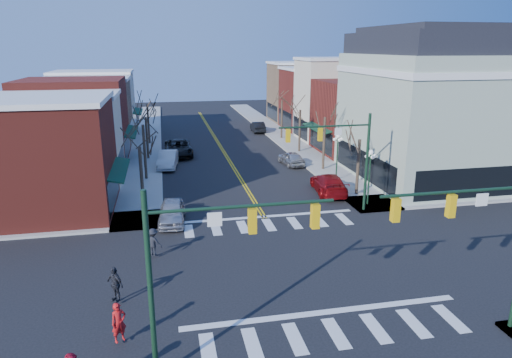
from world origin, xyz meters
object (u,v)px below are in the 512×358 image
pedestrian_dark_a (115,284)px  victorian_corner (431,105)px  car_left_near (172,212)px  pedestrian_red_a (119,322)px  lamppost_midblock (337,149)px  car_left_mid (168,159)px  lamppost_corner (370,168)px  car_right_far (258,127)px  pedestrian_dark_b (153,242)px  car_right_near (329,184)px  car_left_far (179,148)px  car_right_mid (291,158)px

pedestrian_dark_a → victorian_corner: bearing=77.6°
car_left_near → pedestrian_red_a: bearing=-96.4°
victorian_corner → lamppost_midblock: size_ratio=3.29×
victorian_corner → car_left_near: size_ratio=3.24×
car_left_near → car_left_mid: car_left_mid is taller
lamppost_midblock → car_left_near: 16.34m
car_left_near → pedestrian_dark_a: size_ratio=2.57×
lamppost_corner → car_right_far: 32.13m
lamppost_midblock → car_left_near: size_ratio=0.98×
pedestrian_dark_b → car_right_near: bearing=-116.9°
lamppost_midblock → pedestrian_dark_b: bearing=-142.1°
car_right_far → pedestrian_dark_b: (-13.98, -37.80, 0.22)m
car_left_near → pedestrian_dark_b: pedestrian_dark_b is taller
pedestrian_dark_a → car_right_near: bearing=86.8°
car_right_near → car_left_mid: bearing=-34.2°
pedestrian_dark_a → car_left_mid: bearing=128.6°
car_left_near → pedestrian_dark_a: bearing=-102.1°
victorian_corner → car_right_far: 28.52m
car_right_near → pedestrian_dark_b: 16.83m
victorian_corner → car_left_far: 26.20m
car_left_near → pedestrian_red_a: 13.33m
car_left_mid → car_left_near: bearing=-82.8°
car_right_mid → pedestrian_dark_b: 23.24m
lamppost_midblock → car_left_mid: size_ratio=0.88×
car_right_mid → pedestrian_dark_b: pedestrian_dark_b is taller
pedestrian_red_a → car_right_far: bearing=41.7°
pedestrian_dark_a → pedestrian_dark_b: (1.69, 4.58, -0.05)m
lamppost_corner → car_left_mid: 20.78m
car_right_mid → car_left_near: bearing=41.6°
car_left_far → pedestrian_dark_b: 25.51m
lamppost_corner → pedestrian_dark_a: (-17.47, -10.38, -1.96)m
car_left_near → car_right_near: car_right_near is taller
car_left_far → car_right_near: 19.75m
car_left_mid → car_right_near: size_ratio=0.90×
victorian_corner → pedestrian_red_a: size_ratio=8.41×
pedestrian_dark_a → car_left_far: bearing=127.3°
car_left_mid → car_right_far: size_ratio=1.10×
lamppost_midblock → lamppost_corner: bearing=-90.0°
lamppost_corner → car_left_mid: size_ratio=0.88×
lamppost_corner → car_right_mid: (-2.28, 13.12, -2.25)m
lamppost_corner → car_left_far: (-13.33, 19.60, -2.10)m
car_left_mid → car_right_mid: size_ratio=1.19×
pedestrian_red_a → pedestrian_dark_a: pedestrian_dark_a is taller
car_left_far → pedestrian_dark_a: bearing=-99.0°
car_left_mid → pedestrian_dark_b: (-1.18, -20.43, 0.15)m
car_right_mid → lamppost_midblock: bearing=102.7°
lamppost_corner → pedestrian_dark_b: (-15.78, -5.80, -2.00)m
victorian_corner → pedestrian_dark_a: size_ratio=8.33×
victorian_corner → car_left_far: (-21.63, 13.60, -5.80)m
lamppost_midblock → pedestrian_dark_a: size_ratio=2.53×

